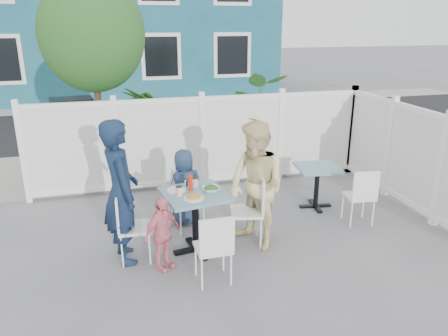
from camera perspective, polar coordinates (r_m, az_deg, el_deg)
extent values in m
plane|color=slate|center=(5.74, 1.45, -10.73)|extent=(80.00, 80.00, 0.00)
cube|color=gray|center=(9.15, -5.23, 0.75)|extent=(24.00, 2.60, 0.01)
cube|color=black|center=(12.68, -8.13, 5.75)|extent=(24.00, 5.00, 0.01)
cube|color=gray|center=(15.71, -9.56, 8.19)|extent=(24.00, 1.60, 0.01)
cube|color=navy|center=(18.81, -12.79, 18.90)|extent=(11.00, 6.00, 6.00)
cube|color=black|center=(15.93, -21.12, 13.17)|extent=(1.20, 0.04, 1.40)
cube|color=black|center=(16.04, -6.37, 14.30)|extent=(1.20, 0.04, 1.40)
cube|color=white|center=(7.61, -2.85, 3.50)|extent=(5.80, 0.04, 1.40)
cube|color=white|center=(7.45, -2.94, 8.99)|extent=(5.86, 0.08, 0.08)
cube|color=white|center=(7.85, -2.76, -1.86)|extent=(5.86, 0.08, 0.12)
cube|color=white|center=(7.25, 23.48, 1.14)|extent=(0.04, 3.60, 1.40)
cube|color=white|center=(7.08, 24.25, 6.85)|extent=(0.08, 3.66, 0.08)
cube|color=white|center=(7.50, 22.73, -4.41)|extent=(0.08, 3.66, 0.12)
cylinder|color=#382316|center=(8.25, -15.95, 6.71)|extent=(0.12, 0.12, 2.40)
ellipsoid|color=#1D4B1C|center=(8.09, -16.87, 16.43)|extent=(1.80, 1.62, 1.98)
cube|color=gold|center=(9.07, -18.88, 4.05)|extent=(0.79, 0.61, 1.35)
imported|color=#1D4B1C|center=(8.16, -9.77, 4.49)|extent=(1.33, 1.33, 1.70)
imported|color=#1D4B1C|center=(8.48, 4.56, 5.60)|extent=(2.04, 2.11, 1.80)
cube|color=teal|center=(5.41, -3.84, -3.47)|extent=(0.87, 0.87, 0.04)
cylinder|color=black|center=(5.57, -3.75, -7.17)|extent=(0.09, 0.09, 0.74)
cube|color=black|center=(5.74, -3.67, -10.47)|extent=(0.60, 0.18, 0.04)
cube|color=black|center=(5.74, -3.67, -10.47)|extent=(0.18, 0.60, 0.04)
cube|color=teal|center=(6.89, 12.17, 0.01)|extent=(0.72, 0.72, 0.04)
cylinder|color=black|center=(7.00, 11.99, -2.54)|extent=(0.07, 0.07, 0.62)
cube|color=black|center=(7.12, 11.82, -4.87)|extent=(0.51, 0.14, 0.04)
cube|color=black|center=(7.12, 11.82, -4.87)|extent=(0.14, 0.51, 0.04)
cube|color=white|center=(5.47, -11.60, -7.63)|extent=(0.40, 0.42, 0.04)
cube|color=white|center=(5.37, -13.71, -5.47)|extent=(0.05, 0.40, 0.43)
cylinder|color=white|center=(5.72, -9.85, -8.70)|extent=(0.02, 0.02, 0.43)
cylinder|color=white|center=(5.41, -9.68, -10.35)|extent=(0.02, 0.02, 0.43)
cylinder|color=white|center=(5.72, -13.13, -8.91)|extent=(0.02, 0.02, 0.43)
cylinder|color=white|center=(5.42, -13.16, -10.57)|extent=(0.02, 0.02, 0.43)
cube|color=white|center=(5.72, 2.95, -5.70)|extent=(0.49, 0.51, 0.04)
cube|color=white|center=(5.64, 4.95, -3.30)|extent=(0.12, 0.42, 0.46)
cylinder|color=white|center=(5.64, 1.31, -8.61)|extent=(0.02, 0.02, 0.46)
cylinder|color=white|center=(5.97, 1.09, -7.00)|extent=(0.02, 0.02, 0.46)
cylinder|color=white|center=(5.67, 4.83, -8.52)|extent=(0.02, 0.02, 0.46)
cylinder|color=white|center=(6.00, 4.41, -6.92)|extent=(0.02, 0.02, 0.46)
cube|color=white|center=(6.16, -4.97, -3.96)|extent=(0.52, 0.51, 0.04)
cube|color=white|center=(6.23, -5.84, -1.26)|extent=(0.41, 0.15, 0.45)
cylinder|color=white|center=(6.19, -2.70, -6.07)|extent=(0.02, 0.02, 0.45)
cylinder|color=white|center=(6.04, -5.69, -6.81)|extent=(0.02, 0.02, 0.45)
cylinder|color=white|center=(6.46, -4.19, -4.99)|extent=(0.02, 0.02, 0.45)
cylinder|color=white|center=(6.32, -7.09, -5.66)|extent=(0.02, 0.02, 0.45)
cube|color=white|center=(4.95, -1.46, -10.37)|extent=(0.39, 0.38, 0.04)
cube|color=white|center=(4.69, -0.94, -8.91)|extent=(0.39, 0.04, 0.42)
cylinder|color=white|center=(5.15, -3.72, -11.80)|extent=(0.02, 0.02, 0.42)
cylinder|color=white|center=(5.22, -0.08, -11.31)|extent=(0.02, 0.02, 0.42)
cylinder|color=white|center=(4.89, -2.90, -13.61)|extent=(0.02, 0.02, 0.42)
cylinder|color=white|center=(4.96, 0.94, -13.05)|extent=(0.02, 0.02, 0.42)
cube|color=white|center=(6.61, 17.20, -3.53)|extent=(0.42, 0.40, 0.04)
cube|color=white|center=(6.38, 18.06, -2.21)|extent=(0.38, 0.07, 0.41)
cylinder|color=white|center=(6.75, 15.21, -4.77)|extent=(0.02, 0.02, 0.41)
cylinder|color=white|center=(6.88, 17.72, -4.53)|extent=(0.02, 0.02, 0.41)
cylinder|color=white|center=(6.49, 16.30, -5.83)|extent=(0.02, 0.02, 0.41)
cylinder|color=white|center=(6.63, 18.89, -5.56)|extent=(0.02, 0.02, 0.41)
imported|color=#11203B|center=(5.33, -13.34, -3.09)|extent=(0.53, 0.71, 1.77)
imported|color=gold|center=(5.53, 4.24, -2.40)|extent=(0.91, 0.99, 1.66)
imported|color=navy|center=(6.27, -5.18, -2.52)|extent=(0.57, 0.39, 1.11)
imported|color=pink|center=(5.19, -8.08, -8.49)|extent=(0.57, 0.50, 0.92)
cylinder|color=white|center=(5.23, -4.00, -3.93)|extent=(0.24, 0.24, 0.02)
cylinder|color=white|center=(5.49, -6.23, -2.88)|extent=(0.24, 0.24, 0.02)
imported|color=white|center=(5.44, -1.70, -2.78)|extent=(0.22, 0.22, 0.05)
cylinder|color=beige|center=(5.31, -5.87, -3.06)|extent=(0.08, 0.08, 0.12)
cylinder|color=beige|center=(5.58, -3.76, -1.91)|extent=(0.08, 0.08, 0.11)
cylinder|color=red|center=(5.45, -4.41, -2.04)|extent=(0.06, 0.06, 0.19)
cylinder|color=white|center=(5.62, -5.01, -1.99)|extent=(0.03, 0.03, 0.07)
cylinder|color=black|center=(5.62, -4.92, -2.01)|extent=(0.03, 0.03, 0.07)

